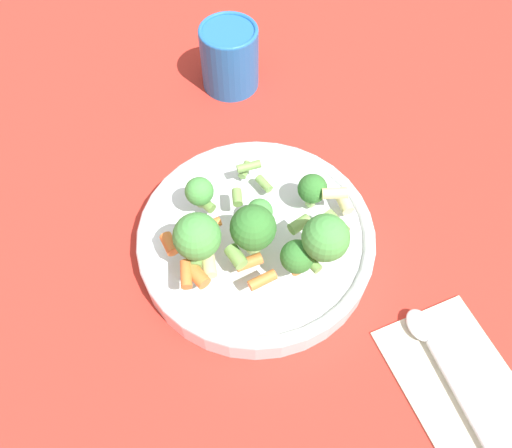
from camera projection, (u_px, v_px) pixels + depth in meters
name	position (u px, v px, depth m)	size (l,w,h in m)	color
ground_plane	(256.00, 247.00, 0.58)	(3.00, 3.00, 0.00)	#B72D23
bowl	(256.00, 238.00, 0.56)	(0.26, 0.26, 0.04)	silver
pasta_salad	(260.00, 229.00, 0.49)	(0.18, 0.18, 0.08)	#8CB766
cup	(230.00, 57.00, 0.68)	(0.08, 0.08, 0.09)	#2366B2
napkin	(463.00, 388.00, 0.49)	(0.20, 0.20, 0.01)	beige
spoon	(438.00, 358.00, 0.50)	(0.14, 0.13, 0.01)	silver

